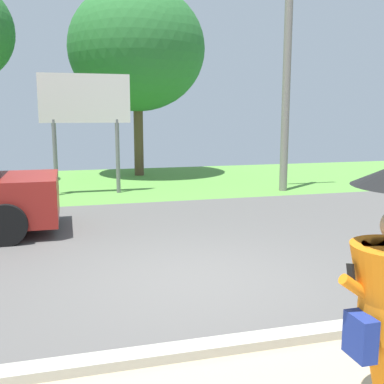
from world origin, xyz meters
TOP-DOWN VIEW (x-y plane):
  - ground_plane at (0.00, 2.95)m, footprint 40.00×22.00m
  - utility_pole at (4.75, 6.84)m, footprint 1.80×0.24m
  - roadside_billboard at (-1.14, 7.81)m, footprint 2.60×0.12m
  - tree_center_back at (0.99, 11.69)m, footprint 5.09×5.09m

SIDE VIEW (x-z plane):
  - ground_plane at x=0.00m, z-range -0.15..0.05m
  - roadside_billboard at x=-1.14m, z-range 0.80..4.30m
  - utility_pole at x=4.75m, z-range 0.18..8.14m
  - tree_center_back at x=0.99m, z-range 1.22..8.30m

